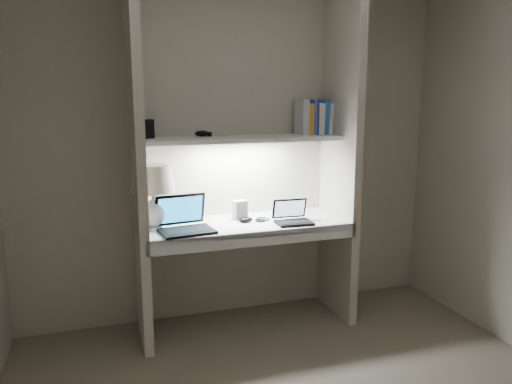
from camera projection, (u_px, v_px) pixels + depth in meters
name	position (u px, v px, depth m)	size (l,w,h in m)	color
back_wall	(235.00, 150.00, 3.69)	(3.20, 0.01, 2.50)	beige
alcove_panel_left	(137.00, 159.00, 3.21)	(0.06, 0.55, 2.50)	beige
alcove_panel_right	(341.00, 151.00, 3.66)	(0.06, 0.55, 2.50)	beige
desk	(246.00, 225.00, 3.53)	(1.40, 0.55, 0.04)	white
desk_apron	(257.00, 239.00, 3.30)	(1.46, 0.03, 0.10)	silver
shelf	(242.00, 139.00, 3.51)	(1.40, 0.36, 0.03)	silver
strip_light	(242.00, 142.00, 3.51)	(0.60, 0.04, 0.01)	white
table_lamp	(153.00, 186.00, 3.28)	(0.30, 0.30, 0.44)	white
laptop_main	(184.00, 223.00, 3.30)	(0.38, 0.34, 0.23)	black
laptop_netbook	(292.00, 217.00, 3.50)	(0.26, 0.23, 0.16)	black
speaker	(240.00, 210.00, 3.60)	(0.10, 0.07, 0.14)	silver
mouse	(246.00, 220.00, 3.52)	(0.10, 0.06, 0.04)	black
cable_coil	(263.00, 219.00, 3.59)	(0.10, 0.10, 0.01)	black
sticky_note	(167.00, 233.00, 3.25)	(0.06, 0.06, 0.00)	#EBF934
book_row	(314.00, 118.00, 3.70)	(0.24, 0.17, 0.26)	white
shelf_box	(148.00, 129.00, 3.36)	(0.07, 0.05, 0.13)	black
shelf_gadget	(202.00, 133.00, 3.50)	(0.10, 0.07, 0.04)	black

